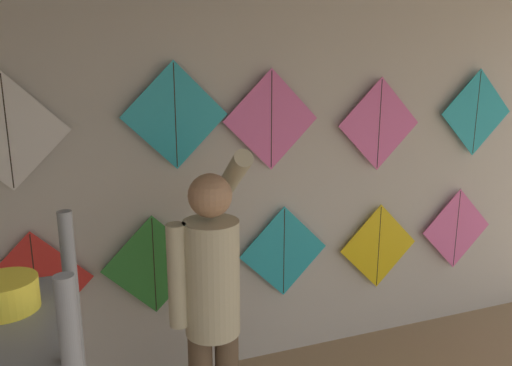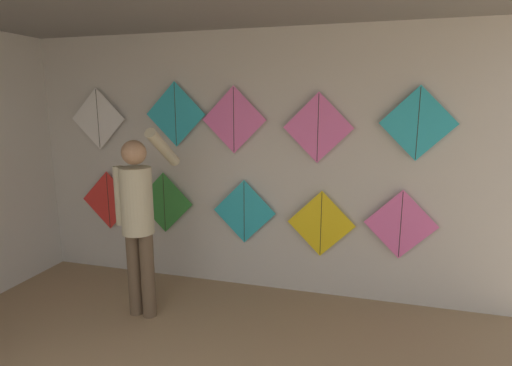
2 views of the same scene
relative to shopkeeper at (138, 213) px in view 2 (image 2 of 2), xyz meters
name	(u,v)px [view 2 (image 2 of 2)]	position (x,y,z in m)	size (l,w,h in m)	color
back_panel	(244,164)	(0.76, 0.93, 0.37)	(5.80, 0.06, 2.80)	beige
shopkeeper	(138,213)	(0.00, 0.00, 0.00)	(0.47, 0.63, 1.84)	brown
kite_0	(108,200)	(-0.93, 0.84, -0.14)	(0.71, 0.01, 0.71)	red
kite_1	(164,203)	(-0.18, 0.84, -0.12)	(0.71, 0.01, 0.71)	#338C38
kite_2	(244,212)	(0.79, 0.84, -0.15)	(0.71, 0.01, 0.71)	#28B2C6
kite_3	(321,224)	(1.63, 0.84, -0.22)	(0.71, 0.01, 0.71)	yellow
kite_4	(401,225)	(2.41, 0.84, -0.17)	(0.71, 0.01, 0.71)	pink
kite_5	(98,119)	(-0.99, 0.84, 0.84)	(0.71, 0.01, 0.71)	white
kite_6	(175,114)	(0.00, 0.84, 0.90)	(0.71, 0.01, 0.71)	#28B2C6
kite_7	(234,120)	(0.68, 0.84, 0.84)	(0.71, 0.01, 0.71)	pink
kite_8	(318,128)	(1.57, 0.84, 0.77)	(0.71, 0.01, 0.71)	pink
kite_9	(418,123)	(2.50, 0.84, 0.83)	(0.71, 0.01, 0.71)	#28B2C6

